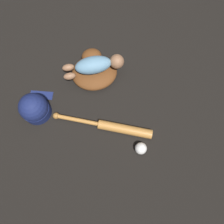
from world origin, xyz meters
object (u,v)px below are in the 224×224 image
at_px(baseball_glove, 94,70).
at_px(baby_figure, 96,65).
at_px(baseball_bat, 115,127).
at_px(baseball_cap, 34,108).
at_px(baseball, 141,148).

distance_m(baseball_glove, baby_figure, 0.09).
relative_size(baby_figure, baseball_bat, 0.77).
bearing_deg(baseball_glove, baseball_cap, -169.09).
height_order(baby_figure, baseball_bat, baby_figure).
height_order(baseball_bat, baseball, baseball).
xyz_separation_m(baby_figure, baseball_cap, (-0.45, -0.06, -0.06)).
bearing_deg(baby_figure, baseball_glove, 114.20).
xyz_separation_m(baseball_glove, baseball_bat, (-0.06, -0.41, -0.01)).
height_order(baseball_bat, baseball_cap, baseball_cap).
xyz_separation_m(baby_figure, baseball, (0.01, -0.57, -0.10)).
xyz_separation_m(baseball_bat, baseball_cap, (-0.38, 0.32, 0.04)).
bearing_deg(baseball_cap, baseball_bat, -40.15).
bearing_deg(baby_figure, baseball, -89.43).
height_order(baseball_glove, baseball, baseball_glove).
height_order(baby_figure, baseball_cap, baby_figure).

